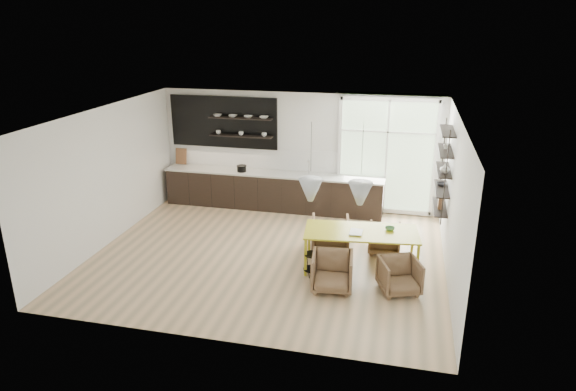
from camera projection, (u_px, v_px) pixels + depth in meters
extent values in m
cube|color=#DDB688|center=(268.00, 255.00, 10.52)|extent=(7.00, 6.00, 0.01)
cube|color=white|center=(299.00, 151.00, 12.79)|extent=(7.00, 0.02, 2.90)
cube|color=white|center=(107.00, 176.00, 10.79)|extent=(0.02, 6.00, 2.90)
cube|color=white|center=(454.00, 202.00, 9.29)|extent=(0.02, 6.00, 2.90)
cube|color=white|center=(266.00, 114.00, 9.56)|extent=(7.00, 6.00, 0.01)
cube|color=#B2D1A5|center=(386.00, 156.00, 12.31)|extent=(2.20, 0.02, 2.70)
cube|color=white|center=(386.00, 157.00, 12.28)|extent=(2.30, 0.08, 2.80)
cone|color=silver|center=(311.00, 190.00, 9.31)|extent=(0.44, 0.44, 0.42)
cone|color=silver|center=(360.00, 194.00, 9.12)|extent=(0.44, 0.44, 0.42)
cylinder|color=black|center=(311.00, 147.00, 9.04)|extent=(0.01, 0.01, 0.89)
cylinder|color=black|center=(362.00, 150.00, 8.85)|extent=(0.01, 0.01, 0.89)
cube|color=black|center=(273.00, 191.00, 12.95)|extent=(5.50, 0.65, 0.90)
cube|color=silver|center=(273.00, 173.00, 12.79)|extent=(5.54, 0.69, 0.04)
cube|color=white|center=(276.00, 159.00, 12.99)|extent=(5.50, 0.02, 0.55)
cube|color=black|center=(224.00, 122.00, 12.96)|extent=(2.80, 0.06, 1.30)
cube|color=black|center=(241.00, 118.00, 12.67)|extent=(1.60, 0.28, 0.03)
cube|color=black|center=(241.00, 136.00, 12.82)|extent=(1.60, 0.28, 0.03)
cube|color=brown|center=(181.00, 156.00, 13.48)|extent=(0.30, 0.10, 0.42)
cylinder|color=silver|center=(309.00, 167.00, 12.62)|extent=(0.02, 0.02, 0.40)
imported|color=white|center=(218.00, 115.00, 12.79)|extent=(0.22, 0.22, 0.05)
imported|color=white|center=(233.00, 116.00, 12.70)|extent=(0.22, 0.22, 0.05)
imported|color=white|center=(248.00, 117.00, 12.62)|extent=(0.22, 0.22, 0.05)
imported|color=white|center=(264.00, 117.00, 12.53)|extent=(0.22, 0.22, 0.05)
imported|color=white|center=(218.00, 132.00, 12.93)|extent=(0.12, 0.12, 0.10)
imported|color=white|center=(241.00, 133.00, 12.80)|extent=(0.12, 0.12, 0.10)
imported|color=white|center=(264.00, 135.00, 12.67)|extent=(0.12, 0.12, 0.10)
cylinder|color=black|center=(242.00, 169.00, 12.85)|extent=(0.23, 0.23, 0.14)
cube|color=black|center=(445.00, 179.00, 9.79)|extent=(0.02, 0.02, 1.90)
cube|color=black|center=(442.00, 162.00, 10.89)|extent=(0.02, 0.02, 1.90)
cube|color=black|center=(440.00, 207.00, 10.60)|extent=(0.26, 1.20, 0.02)
cube|color=black|center=(442.00, 189.00, 10.47)|extent=(0.26, 1.20, 0.02)
cube|color=black|center=(444.00, 170.00, 10.34)|extent=(0.26, 1.20, 0.02)
cube|color=black|center=(446.00, 151.00, 10.21)|extent=(0.26, 1.20, 0.03)
cube|color=black|center=(448.00, 131.00, 10.07)|extent=(0.26, 1.20, 0.03)
imported|color=white|center=(445.00, 168.00, 10.07)|extent=(0.18, 0.18, 0.19)
imported|color=#333338|center=(441.00, 184.00, 10.64)|extent=(0.22, 0.22, 0.05)
imported|color=white|center=(446.00, 147.00, 10.28)|extent=(0.10, 0.10, 0.09)
cube|color=brown|center=(441.00, 203.00, 10.47)|extent=(0.10, 0.18, 0.24)
cube|color=gold|center=(361.00, 232.00, 9.72)|extent=(2.23, 1.19, 0.03)
cube|color=gold|center=(306.00, 258.00, 9.56)|extent=(0.05, 0.05, 0.75)
cube|color=gold|center=(309.00, 239.00, 10.38)|extent=(0.05, 0.05, 0.75)
cube|color=gold|center=(417.00, 264.00, 9.33)|extent=(0.05, 0.05, 0.75)
cube|color=gold|center=(412.00, 244.00, 10.14)|extent=(0.05, 0.05, 0.75)
imported|color=brown|center=(330.00, 234.00, 10.63)|extent=(0.88, 0.90, 0.71)
imported|color=brown|center=(384.00, 238.00, 10.58)|extent=(0.66, 0.67, 0.60)
imported|color=brown|center=(332.00, 272.00, 9.13)|extent=(0.79, 0.81, 0.67)
imported|color=brown|center=(399.00, 276.00, 9.03)|extent=(0.86, 0.87, 0.62)
cylinder|color=black|center=(313.00, 254.00, 9.58)|extent=(0.33, 0.33, 0.02)
cylinder|color=black|center=(313.00, 269.00, 9.68)|extent=(0.35, 0.35, 0.02)
cylinder|color=black|center=(319.00, 267.00, 9.56)|extent=(0.01, 0.01, 0.43)
cylinder|color=black|center=(317.00, 262.00, 9.76)|extent=(0.01, 0.01, 0.43)
cylinder|color=black|center=(306.00, 262.00, 9.73)|extent=(0.01, 0.01, 0.43)
cylinder|color=black|center=(308.00, 268.00, 9.53)|extent=(0.01, 0.01, 0.43)
imported|color=white|center=(350.00, 232.00, 9.65)|extent=(0.24, 0.32, 0.03)
imported|color=#49814A|center=(390.00, 229.00, 9.75)|extent=(0.20, 0.20, 0.06)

